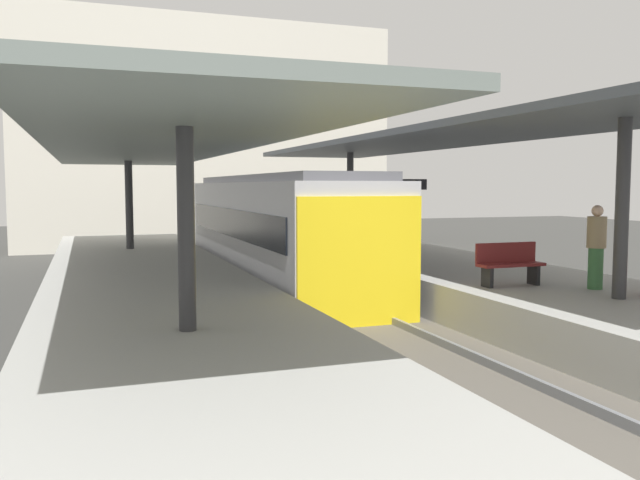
# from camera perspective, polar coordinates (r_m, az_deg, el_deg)

# --- Properties ---
(ground_plane) EXTENTS (80.00, 80.00, 0.00)m
(ground_plane) POSITION_cam_1_polar(r_m,az_deg,el_deg) (15.11, 0.35, -6.71)
(ground_plane) COLOR #383835
(platform_left) EXTENTS (4.40, 28.00, 1.00)m
(platform_left) POSITION_cam_1_polar(r_m,az_deg,el_deg) (14.20, -14.28, -5.55)
(platform_left) COLOR #9E9E99
(platform_left) RESTS_ON ground_plane
(platform_right) EXTENTS (4.40, 28.00, 1.00)m
(platform_right) POSITION_cam_1_polar(r_m,az_deg,el_deg) (16.70, 12.73, -3.99)
(platform_right) COLOR #9E9E99
(platform_right) RESTS_ON ground_plane
(track_ballast) EXTENTS (3.20, 28.00, 0.20)m
(track_ballast) POSITION_cam_1_polar(r_m,az_deg,el_deg) (15.10, 0.35, -6.34)
(track_ballast) COLOR #59544C
(track_ballast) RESTS_ON ground_plane
(rail_near_side) EXTENTS (0.08, 28.00, 0.14)m
(rail_near_side) POSITION_cam_1_polar(r_m,az_deg,el_deg) (14.84, -2.28, -5.87)
(rail_near_side) COLOR slate
(rail_near_side) RESTS_ON track_ballast
(rail_far_side) EXTENTS (0.08, 28.00, 0.14)m
(rail_far_side) POSITION_cam_1_polar(r_m,az_deg,el_deg) (15.32, 2.89, -5.53)
(rail_far_side) COLOR slate
(rail_far_side) RESTS_ON track_ballast
(commuter_train) EXTENTS (2.78, 12.23, 3.10)m
(commuter_train) POSITION_cam_1_polar(r_m,az_deg,el_deg) (18.64, -3.83, 0.81)
(commuter_train) COLOR #ADADB2
(commuter_train) RESTS_ON track_ballast
(canopy_left) EXTENTS (4.18, 21.00, 2.96)m
(canopy_left) POSITION_cam_1_polar(r_m,az_deg,el_deg) (15.40, -15.04, 7.73)
(canopy_left) COLOR #333335
(canopy_left) RESTS_ON platform_left
(canopy_right) EXTENTS (4.18, 21.00, 3.35)m
(canopy_right) POSITION_cam_1_polar(r_m,az_deg,el_deg) (17.75, 10.50, 8.62)
(canopy_right) COLOR #333335
(canopy_right) RESTS_ON platform_right
(platform_bench) EXTENTS (1.40, 0.41, 0.86)m
(platform_bench) POSITION_cam_1_polar(r_m,az_deg,el_deg) (13.65, 16.17, -1.91)
(platform_bench) COLOR black
(platform_bench) RESTS_ON platform_right
(platform_sign) EXTENTS (0.90, 0.08, 2.21)m
(platform_sign) POSITION_cam_1_polar(r_m,az_deg,el_deg) (19.98, 8.12, 3.61)
(platform_sign) COLOR #262628
(platform_sign) RESTS_ON platform_right
(passenger_near_bench) EXTENTS (0.36, 0.36, 1.63)m
(passenger_near_bench) POSITION_cam_1_polar(r_m,az_deg,el_deg) (13.71, 22.97, -0.47)
(passenger_near_bench) COLOR #386B3D
(passenger_near_bench) RESTS_ON platform_right
(station_building_backdrop) EXTENTS (18.00, 6.00, 11.00)m
(station_building_backdrop) POSITION_cam_1_polar(r_m,az_deg,el_deg) (34.49, -10.16, 8.81)
(station_building_backdrop) COLOR beige
(station_building_backdrop) RESTS_ON ground_plane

